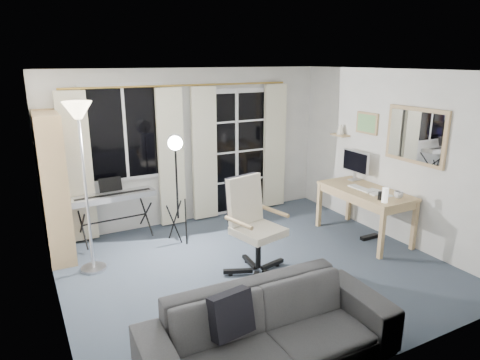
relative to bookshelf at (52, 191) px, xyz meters
name	(u,v)px	position (x,y,z in m)	size (l,w,h in m)	color
floor	(255,269)	(2.12, -1.54, -0.91)	(4.50, 4.00, 0.02)	#384151
window	(125,133)	(1.07, 0.43, 0.60)	(1.20, 0.08, 1.40)	white
french_door	(236,153)	(2.87, 0.43, 0.12)	(1.32, 0.09, 2.11)	white
curtains	(187,155)	(1.99, 0.34, 0.19)	(3.60, 0.07, 2.13)	gold
bookshelf	(52,191)	(0.00, 0.00, 0.00)	(0.33, 0.89, 1.90)	tan
torchiere_lamp	(80,137)	(0.33, -0.61, 0.76)	(0.38, 0.38, 2.07)	#B2B2B7
keyboard_piano	(113,198)	(0.79, 0.16, -0.25)	(1.19, 0.61, 0.85)	black
studio_light	(176,155)	(1.55, -0.36, 0.38)	(0.35, 0.36, 1.60)	black
office_chair	(251,217)	(2.05, -1.55, -0.20)	(0.82, 0.80, 1.19)	black
desk	(365,195)	(4.00, -1.42, -0.26)	(0.68, 1.36, 0.73)	tan
monitor	(356,163)	(4.20, -0.97, 0.11)	(0.18, 0.53, 0.46)	silver
desk_clutter	(373,205)	(3.94, -1.65, -0.33)	(0.43, 0.83, 0.92)	white
mug	(399,194)	(4.10, -1.92, -0.11)	(0.12, 0.09, 0.12)	silver
wall_mirror	(416,136)	(4.35, -1.89, 0.65)	(0.04, 0.94, 0.74)	tan
framed_print	(367,123)	(4.35, -0.99, 0.70)	(0.03, 0.42, 0.32)	tan
wall_shelf	(340,131)	(4.28, -0.49, 0.51)	(0.16, 0.30, 0.18)	tan
sofa	(270,319)	(1.37, -3.09, -0.47)	(2.21, 0.71, 0.86)	#303133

